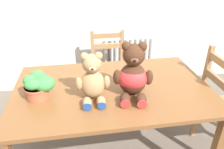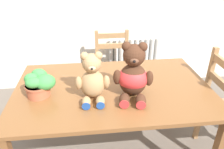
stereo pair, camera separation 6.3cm
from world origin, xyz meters
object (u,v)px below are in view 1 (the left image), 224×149
object	(u,v)px
teddy_bear_right	(133,75)
potted_plant	(38,85)
teddy_bear_left	(93,80)
wooden_chair_behind	(109,69)

from	to	relation	value
teddy_bear_right	potted_plant	distance (m)	0.69
teddy_bear_left	wooden_chair_behind	bearing A→B (deg)	-102.64
teddy_bear_left	teddy_bear_right	distance (m)	0.29
teddy_bear_right	potted_plant	size ratio (longest dim) A/B	1.82
wooden_chair_behind	teddy_bear_right	size ratio (longest dim) A/B	2.15
teddy_bear_left	teddy_bear_right	xyz separation A→B (m)	(0.29, 0.00, 0.01)
potted_plant	teddy_bear_left	bearing A→B (deg)	-10.90
teddy_bear_left	teddy_bear_right	world-z (taller)	teddy_bear_right
teddy_bear_left	potted_plant	xyz separation A→B (m)	(-0.39, 0.07, -0.05)
teddy_bear_left	potted_plant	bearing A→B (deg)	-9.20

